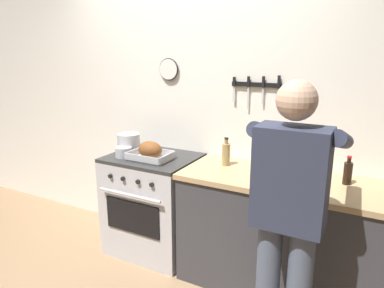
{
  "coord_description": "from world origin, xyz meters",
  "views": [
    {
      "loc": [
        1.51,
        -1.49,
        1.8
      ],
      "look_at": [
        0.25,
        0.85,
        1.1
      ],
      "focal_mm": 33.42,
      "sensor_mm": 36.0,
      "label": 1
    }
  ],
  "objects_px": {
    "stove": "(154,204)",
    "bottle_dish_soap": "(268,162)",
    "bottle_hot_sauce": "(272,159)",
    "cutting_board": "(295,184)",
    "person_cook": "(289,209)",
    "bottle_vinegar": "(226,154)",
    "bottle_soy_sauce": "(348,173)",
    "roasting_pan": "(150,152)",
    "saucepan": "(124,152)",
    "stock_pot": "(129,143)"
  },
  "relations": [
    {
      "from": "bottle_hot_sauce",
      "to": "bottle_vinegar",
      "type": "relative_size",
      "value": 0.89
    },
    {
      "from": "cutting_board",
      "to": "bottle_hot_sauce",
      "type": "bearing_deg",
      "value": 133.92
    },
    {
      "from": "saucepan",
      "to": "cutting_board",
      "type": "bearing_deg",
      "value": 0.7
    },
    {
      "from": "bottle_dish_soap",
      "to": "bottle_hot_sauce",
      "type": "height_order",
      "value": "bottle_dish_soap"
    },
    {
      "from": "stove",
      "to": "bottle_dish_soap",
      "type": "relative_size",
      "value": 4.06
    },
    {
      "from": "bottle_soy_sauce",
      "to": "person_cook",
      "type": "bearing_deg",
      "value": -107.79
    },
    {
      "from": "saucepan",
      "to": "bottle_hot_sauce",
      "type": "distance_m",
      "value": 1.26
    },
    {
      "from": "roasting_pan",
      "to": "bottle_dish_soap",
      "type": "xyz_separation_m",
      "value": [
        0.98,
        0.13,
        0.02
      ]
    },
    {
      "from": "person_cook",
      "to": "saucepan",
      "type": "relative_size",
      "value": 11.46
    },
    {
      "from": "roasting_pan",
      "to": "bottle_vinegar",
      "type": "distance_m",
      "value": 0.65
    },
    {
      "from": "bottle_soy_sauce",
      "to": "bottle_dish_soap",
      "type": "height_order",
      "value": "bottle_dish_soap"
    },
    {
      "from": "stock_pot",
      "to": "bottle_hot_sauce",
      "type": "height_order",
      "value": "bottle_hot_sauce"
    },
    {
      "from": "stove",
      "to": "bottle_hot_sauce",
      "type": "relative_size",
      "value": 4.42
    },
    {
      "from": "cutting_board",
      "to": "bottle_hot_sauce",
      "type": "height_order",
      "value": "bottle_hot_sauce"
    },
    {
      "from": "roasting_pan",
      "to": "cutting_board",
      "type": "bearing_deg",
      "value": -1.1
    },
    {
      "from": "stove",
      "to": "bottle_vinegar",
      "type": "relative_size",
      "value": 3.91
    },
    {
      "from": "stove",
      "to": "person_cook",
      "type": "distance_m",
      "value": 1.57
    },
    {
      "from": "roasting_pan",
      "to": "bottle_soy_sauce",
      "type": "xyz_separation_m",
      "value": [
        1.53,
        0.17,
        0.02
      ]
    },
    {
      "from": "stock_pot",
      "to": "bottle_vinegar",
      "type": "xyz_separation_m",
      "value": [
        0.92,
        0.07,
        0.01
      ]
    },
    {
      "from": "bottle_hot_sauce",
      "to": "cutting_board",
      "type": "bearing_deg",
      "value": -46.08
    },
    {
      "from": "saucepan",
      "to": "bottle_dish_soap",
      "type": "xyz_separation_m",
      "value": [
        1.23,
        0.17,
        0.05
      ]
    },
    {
      "from": "stove",
      "to": "person_cook",
      "type": "xyz_separation_m",
      "value": [
        1.34,
        -0.63,
        0.5
      ]
    },
    {
      "from": "bottle_dish_soap",
      "to": "stock_pot",
      "type": "bearing_deg",
      "value": -178.17
    },
    {
      "from": "roasting_pan",
      "to": "bottle_hot_sauce",
      "type": "bearing_deg",
      "value": 13.18
    },
    {
      "from": "cutting_board",
      "to": "bottle_vinegar",
      "type": "bearing_deg",
      "value": 162.84
    },
    {
      "from": "stock_pot",
      "to": "bottle_soy_sauce",
      "type": "bearing_deg",
      "value": 2.53
    },
    {
      "from": "person_cook",
      "to": "bottle_dish_soap",
      "type": "xyz_separation_m",
      "value": [
        -0.32,
        0.67,
        0.04
      ]
    },
    {
      "from": "stock_pot",
      "to": "saucepan",
      "type": "xyz_separation_m",
      "value": [
        0.04,
        -0.13,
        -0.04
      ]
    },
    {
      "from": "saucepan",
      "to": "bottle_hot_sauce",
      "type": "xyz_separation_m",
      "value": [
        1.23,
        0.27,
        0.04
      ]
    },
    {
      "from": "stock_pot",
      "to": "bottle_hot_sauce",
      "type": "xyz_separation_m",
      "value": [
        1.27,
        0.14,
        -0.0
      ]
    },
    {
      "from": "stove",
      "to": "bottle_soy_sauce",
      "type": "distance_m",
      "value": 1.66
    },
    {
      "from": "cutting_board",
      "to": "bottle_soy_sauce",
      "type": "distance_m",
      "value": 0.37
    },
    {
      "from": "stove",
      "to": "bottle_vinegar",
      "type": "xyz_separation_m",
      "value": [
        0.67,
        0.07,
        0.55
      ]
    },
    {
      "from": "stove",
      "to": "bottle_vinegar",
      "type": "distance_m",
      "value": 0.87
    },
    {
      "from": "person_cook",
      "to": "roasting_pan",
      "type": "relative_size",
      "value": 4.72
    },
    {
      "from": "roasting_pan",
      "to": "saucepan",
      "type": "xyz_separation_m",
      "value": [
        -0.25,
        -0.04,
        -0.02
      ]
    },
    {
      "from": "bottle_dish_soap",
      "to": "bottle_vinegar",
      "type": "height_order",
      "value": "bottle_vinegar"
    },
    {
      "from": "person_cook",
      "to": "bottle_soy_sauce",
      "type": "bearing_deg",
      "value": -15.38
    },
    {
      "from": "saucepan",
      "to": "bottle_soy_sauce",
      "type": "relative_size",
      "value": 0.71
    },
    {
      "from": "saucepan",
      "to": "bottle_soy_sauce",
      "type": "height_order",
      "value": "bottle_soy_sauce"
    },
    {
      "from": "stove",
      "to": "cutting_board",
      "type": "xyz_separation_m",
      "value": [
        1.27,
        -0.11,
        0.46
      ]
    },
    {
      "from": "bottle_hot_sauce",
      "to": "stock_pot",
      "type": "bearing_deg",
      "value": -173.67
    },
    {
      "from": "stock_pot",
      "to": "roasting_pan",
      "type": "bearing_deg",
      "value": -16.76
    },
    {
      "from": "bottle_soy_sauce",
      "to": "bottle_dish_soap",
      "type": "bearing_deg",
      "value": -175.85
    },
    {
      "from": "bottle_dish_soap",
      "to": "bottle_hot_sauce",
      "type": "bearing_deg",
      "value": 89.29
    },
    {
      "from": "roasting_pan",
      "to": "bottle_vinegar",
      "type": "xyz_separation_m",
      "value": [
        0.63,
        0.16,
        0.03
      ]
    },
    {
      "from": "bottle_vinegar",
      "to": "person_cook",
      "type": "bearing_deg",
      "value": -45.92
    },
    {
      "from": "saucepan",
      "to": "bottle_dish_soap",
      "type": "distance_m",
      "value": 1.24
    },
    {
      "from": "stove",
      "to": "roasting_pan",
      "type": "height_order",
      "value": "roasting_pan"
    },
    {
      "from": "saucepan",
      "to": "stock_pot",
      "type": "bearing_deg",
      "value": 107.94
    }
  ]
}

